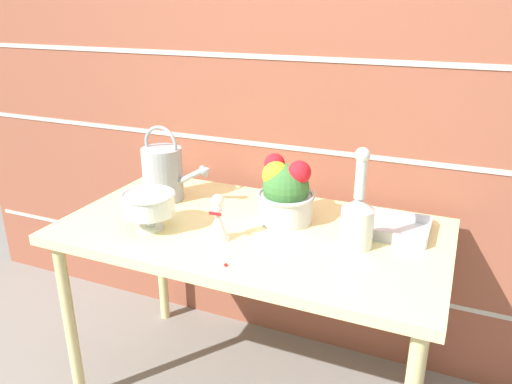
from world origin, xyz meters
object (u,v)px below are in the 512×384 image
at_px(crystal_pedestal_bowl, 149,204).
at_px(figurine_vase, 218,222).
at_px(flower_planter, 285,192).
at_px(watering_can, 164,172).
at_px(glass_decanter, 358,216).
at_px(wire_tray, 393,229).

distance_m(crystal_pedestal_bowl, figurine_vase, 0.26).
bearing_deg(figurine_vase, flower_planter, 58.03).
bearing_deg(watering_can, flower_planter, -0.73).
height_order(crystal_pedestal_bowl, flower_planter, flower_planter).
xyz_separation_m(watering_can, crystal_pedestal_bowl, (0.11, -0.26, -0.02)).
bearing_deg(figurine_vase, crystal_pedestal_bowl, -175.75).
distance_m(flower_planter, glass_decanter, 0.30).
bearing_deg(glass_decanter, wire_tray, 58.83).
bearing_deg(wire_tray, crystal_pedestal_bowl, -158.30).
bearing_deg(watering_can, wire_tray, 3.21).
bearing_deg(figurine_vase, glass_decanter, 17.39).
bearing_deg(flower_planter, crystal_pedestal_bowl, -147.79).
distance_m(crystal_pedestal_bowl, flower_planter, 0.48).
xyz_separation_m(flower_planter, glass_decanter, (0.28, -0.10, -0.00)).
distance_m(glass_decanter, figurine_vase, 0.45).
xyz_separation_m(watering_can, glass_decanter, (0.80, -0.11, -0.01)).
bearing_deg(glass_decanter, crystal_pedestal_bowl, -167.39).
distance_m(watering_can, glass_decanter, 0.81).
relative_size(watering_can, figurine_vase, 1.88).
xyz_separation_m(watering_can, wire_tray, (0.89, 0.05, -0.10)).
xyz_separation_m(glass_decanter, wire_tray, (0.10, 0.16, -0.09)).
distance_m(crystal_pedestal_bowl, glass_decanter, 0.71).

